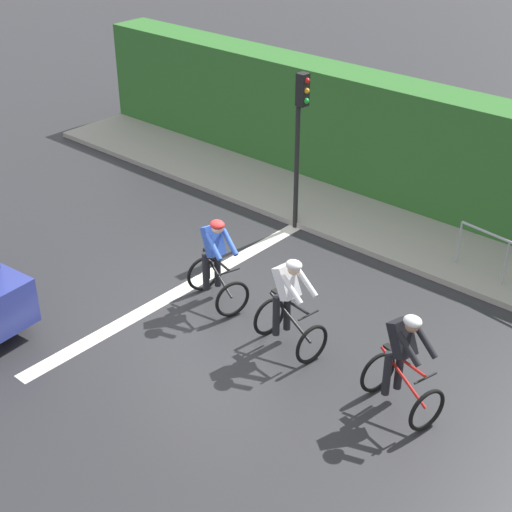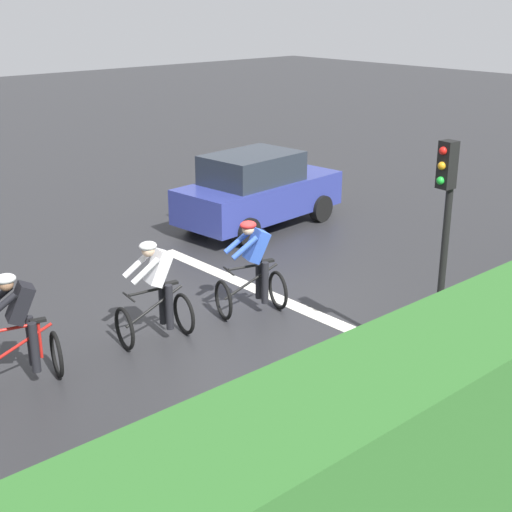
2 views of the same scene
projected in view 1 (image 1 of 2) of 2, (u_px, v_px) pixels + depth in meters
ground_plane at (208, 303)px, 13.77m from camera, size 80.00×80.00×0.00m
sidewalk_kerb at (439, 240)px, 15.67m from camera, size 2.80×21.55×0.12m
stone_wall_low at (462, 215)px, 16.15m from camera, size 0.44×21.55×0.59m
hedge_wall at (476, 165)px, 15.83m from camera, size 1.10×21.55×2.67m
road_marking_stop_line at (183, 289)px, 14.15m from camera, size 7.00×0.30×0.01m
cyclist_lead at (403, 364)px, 10.93m from camera, size 0.93×1.22×1.66m
cyclist_second at (289, 306)px, 12.24m from camera, size 0.83×1.17×1.66m
cyclist_mid at (216, 263)px, 13.42m from camera, size 0.96×1.23×1.66m
traffic_light_near_crossing at (300, 128)px, 15.18m from camera, size 0.22×0.31×3.34m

